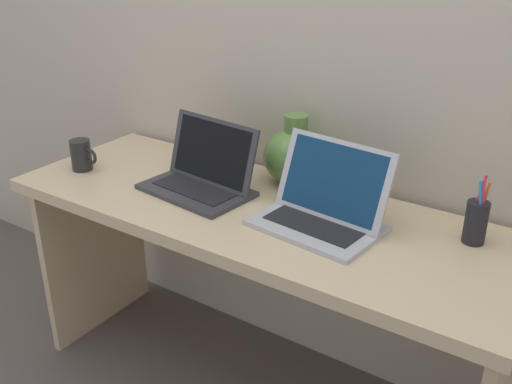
% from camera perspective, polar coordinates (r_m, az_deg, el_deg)
% --- Properties ---
extents(back_wall, '(4.40, 0.04, 2.40)m').
position_cam_1_polar(back_wall, '(1.92, 5.69, 14.90)').
color(back_wall, '#BCAD99').
rests_on(back_wall, ground).
extents(desk, '(1.62, 0.58, 0.73)m').
position_cam_1_polar(desk, '(1.87, 0.00, -5.56)').
color(desk, '#D1B78C').
rests_on(desk, ground).
extents(laptop_left, '(0.37, 0.26, 0.22)m').
position_cam_1_polar(laptop_left, '(1.90, -5.07, 1.94)').
color(laptop_left, '#333338').
rests_on(laptop_left, desk).
extents(laptop_right, '(0.37, 0.28, 0.23)m').
position_cam_1_polar(laptop_right, '(1.68, 6.63, -1.18)').
color(laptop_right, '#B2B2B7').
rests_on(laptop_right, desk).
extents(green_vase, '(0.21, 0.21, 0.23)m').
position_cam_1_polar(green_vase, '(1.94, 3.81, 3.61)').
color(green_vase, '#5B843D').
rests_on(green_vase, desk).
extents(coffee_mug, '(0.11, 0.07, 0.11)m').
position_cam_1_polar(coffee_mug, '(2.14, -16.50, 3.44)').
color(coffee_mug, black).
rests_on(coffee_mug, desk).
extents(pen_cup, '(0.06, 0.06, 0.19)m').
position_cam_1_polar(pen_cup, '(1.68, 20.52, -2.64)').
color(pen_cup, black).
rests_on(pen_cup, desk).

